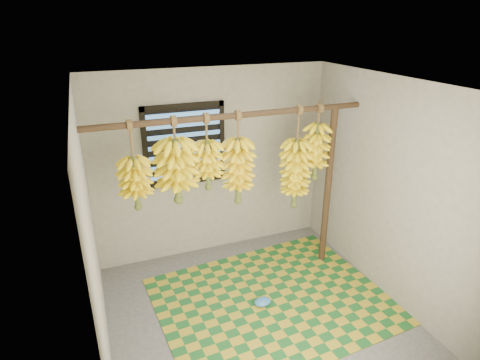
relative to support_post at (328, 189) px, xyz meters
name	(u,v)px	position (x,y,z in m)	size (l,w,h in m)	color
floor	(259,317)	(-1.20, -0.70, -1.00)	(3.00, 3.00, 0.01)	#4B4B4B
ceiling	(264,86)	(-1.20, -0.70, 1.40)	(3.00, 3.00, 0.01)	silver
wall_back	(213,164)	(-1.20, 0.80, 0.20)	(3.00, 0.01, 2.40)	gray
wall_left	(92,246)	(-2.71, -0.70, 0.20)	(0.01, 3.00, 2.40)	gray
wall_right	(390,192)	(0.30, -0.70, 0.20)	(0.01, 3.00, 2.40)	gray
window	(185,145)	(-1.55, 0.78, 0.50)	(1.00, 0.04, 1.00)	black
hanging_pole	(235,116)	(-1.20, 0.00, 1.00)	(0.06, 0.06, 3.00)	#3C2817
support_post	(328,189)	(0.00, 0.00, 0.00)	(0.08, 0.08, 2.00)	#3C2817
woven_mat	(273,300)	(-0.95, -0.52, -0.99)	(2.46, 1.97, 0.01)	#195622
plastic_bag	(263,302)	(-1.09, -0.55, -0.95)	(0.19, 0.14, 0.08)	#3174B8
banana_bunch_a	(136,183)	(-2.24, 0.00, 0.42)	(0.33, 0.33, 0.91)	brown
banana_bunch_b	(177,171)	(-1.83, 0.00, 0.48)	(0.41, 0.41, 0.90)	brown
banana_bunch_c	(208,165)	(-1.50, 0.00, 0.50)	(0.32, 0.32, 0.81)	brown
banana_bunch_d	(238,171)	(-1.17, 0.00, 0.39)	(0.34, 0.34, 1.02)	brown
banana_bunch_e	(295,174)	(-0.46, 0.00, 0.26)	(0.34, 0.34, 1.20)	brown
banana_bunch_f	(316,152)	(-0.20, 0.00, 0.49)	(0.31, 0.31, 0.89)	brown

